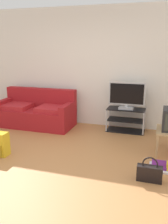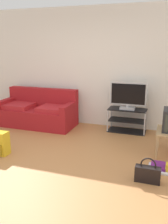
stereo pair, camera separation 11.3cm
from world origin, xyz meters
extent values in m
cube|color=#B27542|center=(0.00, 0.00, -0.01)|extent=(9.00, 9.80, 0.02)
cube|color=silver|center=(0.00, 2.45, 1.35)|extent=(9.00, 0.10, 2.70)
cube|color=maroon|center=(-1.22, 1.86, 0.21)|extent=(1.77, 0.82, 0.41)
cube|color=maroon|center=(-1.22, 2.17, 0.63)|extent=(1.77, 0.20, 0.44)
cube|color=maroon|center=(-2.03, 1.86, 0.50)|extent=(0.14, 0.82, 0.18)
cube|color=maroon|center=(-0.40, 1.86, 0.50)|extent=(0.14, 0.82, 0.18)
cube|color=#AF2026|center=(-1.70, 1.80, 0.46)|extent=(0.71, 0.57, 0.10)
cube|color=#AF2026|center=(-0.73, 1.80, 0.46)|extent=(0.71, 0.57, 0.10)
cube|color=black|center=(0.86, 2.12, 0.50)|extent=(0.82, 0.40, 0.02)
cube|color=black|center=(0.86, 2.12, 0.26)|extent=(0.79, 0.39, 0.02)
cube|color=black|center=(0.86, 2.12, 0.01)|extent=(0.82, 0.40, 0.02)
cylinder|color=#B7B7BC|center=(0.46, 1.94, 0.26)|extent=(0.03, 0.03, 0.51)
cylinder|color=#B7B7BC|center=(1.26, 1.94, 0.26)|extent=(0.03, 0.03, 0.51)
cylinder|color=#B7B7BC|center=(0.46, 2.31, 0.26)|extent=(0.03, 0.03, 0.51)
cylinder|color=#B7B7BC|center=(1.26, 2.31, 0.26)|extent=(0.03, 0.03, 0.51)
cube|color=#B2B2B7|center=(0.86, 2.10, 0.54)|extent=(0.31, 0.22, 0.05)
cube|color=#B2B2B7|center=(0.86, 2.10, 0.58)|extent=(0.05, 0.04, 0.04)
cube|color=#B2B2B7|center=(0.86, 2.10, 0.85)|extent=(0.77, 0.04, 0.49)
cube|color=black|center=(0.86, 2.08, 0.85)|extent=(0.71, 0.01, 0.43)
cube|color=tan|center=(1.56, 0.89, 0.20)|extent=(0.04, 0.04, 0.40)
cube|color=tan|center=(1.56, 1.41, 0.20)|extent=(0.04, 0.04, 0.40)
cylinder|color=#A4851A|center=(-0.95, 0.32, 0.23)|extent=(0.04, 0.04, 0.33)
cube|color=black|center=(1.49, 0.09, 0.11)|extent=(0.35, 0.12, 0.22)
torus|color=black|center=(1.49, 0.09, 0.25)|extent=(0.21, 0.02, 0.21)
cube|color=silver|center=(1.71, 0.50, 0.01)|extent=(0.49, 0.33, 0.03)
cube|color=#661E70|center=(1.61, 0.54, 0.05)|extent=(0.22, 0.28, 0.04)
camera|label=1|loc=(1.55, -3.15, 1.82)|focal=39.71mm
camera|label=2|loc=(1.66, -3.11, 1.82)|focal=39.71mm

